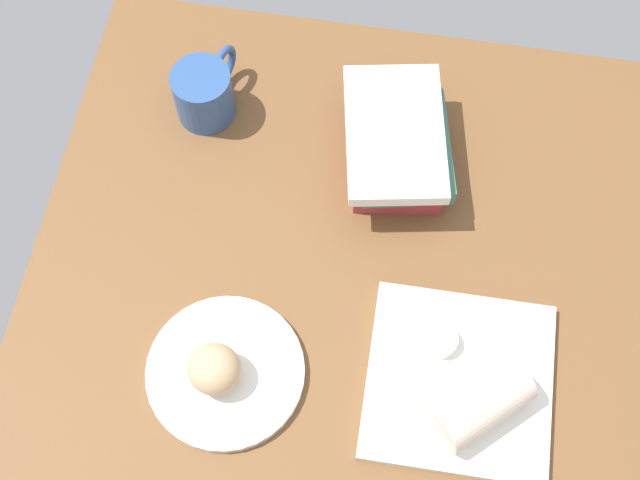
{
  "coord_description": "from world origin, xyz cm",
  "views": [
    {
      "loc": [
        -34.37,
        -3.4,
        116.97
      ],
      "look_at": [
        15.06,
        4.67,
        7.0
      ],
      "focal_mm": 48.87,
      "sensor_mm": 36.0,
      "label": 1
    }
  ],
  "objects_px": {
    "square_plate": "(459,381)",
    "breakfast_wrap": "(481,403)",
    "sauce_cup": "(441,341)",
    "coffee_mug": "(205,92)",
    "round_plate": "(226,372)",
    "scone_pastry": "(214,369)",
    "book_stack": "(398,146)"
  },
  "relations": [
    {
      "from": "round_plate",
      "to": "coffee_mug",
      "type": "bearing_deg",
      "value": 15.57
    },
    {
      "from": "round_plate",
      "to": "square_plate",
      "type": "xyz_separation_m",
      "value": [
        0.04,
        -0.31,
        0.0
      ]
    },
    {
      "from": "coffee_mug",
      "to": "book_stack",
      "type": "bearing_deg",
      "value": -99.05
    },
    {
      "from": "square_plate",
      "to": "book_stack",
      "type": "distance_m",
      "value": 0.34
    },
    {
      "from": "book_stack",
      "to": "round_plate",
      "type": "bearing_deg",
      "value": 152.8
    },
    {
      "from": "scone_pastry",
      "to": "coffee_mug",
      "type": "xyz_separation_m",
      "value": [
        0.41,
        0.1,
        0.0
      ]
    },
    {
      "from": "round_plate",
      "to": "breakfast_wrap",
      "type": "distance_m",
      "value": 0.33
    },
    {
      "from": "breakfast_wrap",
      "to": "round_plate",
      "type": "bearing_deg",
      "value": -132.27
    },
    {
      "from": "round_plate",
      "to": "breakfast_wrap",
      "type": "height_order",
      "value": "breakfast_wrap"
    },
    {
      "from": "square_plate",
      "to": "breakfast_wrap",
      "type": "bearing_deg",
      "value": -145.15
    },
    {
      "from": "scone_pastry",
      "to": "book_stack",
      "type": "bearing_deg",
      "value": -27.77
    },
    {
      "from": "round_plate",
      "to": "book_stack",
      "type": "distance_m",
      "value": 0.4
    },
    {
      "from": "round_plate",
      "to": "square_plate",
      "type": "distance_m",
      "value": 0.31
    },
    {
      "from": "sauce_cup",
      "to": "coffee_mug",
      "type": "relative_size",
      "value": 0.33
    },
    {
      "from": "scone_pastry",
      "to": "sauce_cup",
      "type": "height_order",
      "value": "scone_pastry"
    },
    {
      "from": "round_plate",
      "to": "sauce_cup",
      "type": "xyz_separation_m",
      "value": [
        0.08,
        -0.28,
        0.02
      ]
    },
    {
      "from": "square_plate",
      "to": "sauce_cup",
      "type": "height_order",
      "value": "sauce_cup"
    },
    {
      "from": "round_plate",
      "to": "scone_pastry",
      "type": "relative_size",
      "value": 3.0
    },
    {
      "from": "scone_pastry",
      "to": "round_plate",
      "type": "bearing_deg",
      "value": -46.5
    },
    {
      "from": "breakfast_wrap",
      "to": "coffee_mug",
      "type": "height_order",
      "value": "coffee_mug"
    },
    {
      "from": "round_plate",
      "to": "square_plate",
      "type": "relative_size",
      "value": 0.87
    },
    {
      "from": "book_stack",
      "to": "coffee_mug",
      "type": "bearing_deg",
      "value": 80.95
    },
    {
      "from": "round_plate",
      "to": "scone_pastry",
      "type": "bearing_deg",
      "value": 133.5
    },
    {
      "from": "scone_pastry",
      "to": "coffee_mug",
      "type": "bearing_deg",
      "value": 14.1
    },
    {
      "from": "breakfast_wrap",
      "to": "coffee_mug",
      "type": "bearing_deg",
      "value": -174.7
    },
    {
      "from": "sauce_cup",
      "to": "breakfast_wrap",
      "type": "relative_size",
      "value": 0.35
    },
    {
      "from": "round_plate",
      "to": "coffee_mug",
      "type": "relative_size",
      "value": 1.59
    },
    {
      "from": "sauce_cup",
      "to": "coffee_mug",
      "type": "distance_m",
      "value": 0.5
    },
    {
      "from": "breakfast_wrap",
      "to": "book_stack",
      "type": "xyz_separation_m",
      "value": [
        0.36,
        0.15,
        -0.0
      ]
    },
    {
      "from": "round_plate",
      "to": "square_plate",
      "type": "bearing_deg",
      "value": -83.06
    },
    {
      "from": "scone_pastry",
      "to": "sauce_cup",
      "type": "relative_size",
      "value": 1.59
    },
    {
      "from": "sauce_cup",
      "to": "book_stack",
      "type": "height_order",
      "value": "book_stack"
    }
  ]
}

